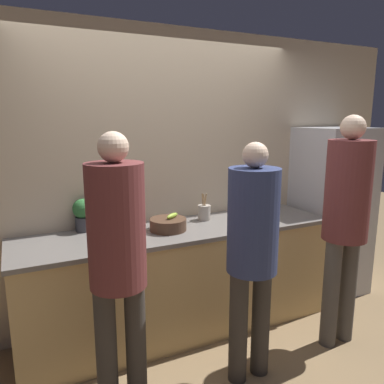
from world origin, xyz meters
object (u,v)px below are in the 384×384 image
(cup_red, at_px, (100,230))
(potted_plant, at_px, (83,213))
(bottle_amber, at_px, (114,235))
(person_center, at_px, (252,244))
(person_right, at_px, (346,212))
(utensil_crock, at_px, (204,212))
(refrigerator, at_px, (331,211))
(person_left, at_px, (118,254))
(fruit_bowl, at_px, (168,224))
(bottle_red, at_px, (132,224))

(cup_red, distance_m, potted_plant, 0.24)
(bottle_amber, bearing_deg, person_center, -34.40)
(bottle_amber, bearing_deg, person_right, -16.84)
(potted_plant, bearing_deg, utensil_crock, -7.28)
(refrigerator, height_order, cup_red, refrigerator)
(bottle_amber, relative_size, cup_red, 2.38)
(person_left, height_order, utensil_crock, person_left)
(fruit_bowl, relative_size, cup_red, 2.97)
(person_left, distance_m, person_center, 0.90)
(bottle_red, height_order, bottle_amber, bottle_amber)
(cup_red, bearing_deg, bottle_amber, -83.88)
(utensil_crock, distance_m, potted_plant, 1.05)
(person_right, height_order, utensil_crock, person_right)
(fruit_bowl, xyz_separation_m, utensil_crock, (0.41, 0.15, 0.02))
(fruit_bowl, bearing_deg, bottle_amber, -157.17)
(person_left, distance_m, bottle_amber, 0.47)
(person_center, height_order, potted_plant, person_center)
(fruit_bowl, height_order, bottle_amber, bottle_amber)
(cup_red, relative_size, potted_plant, 0.38)
(refrigerator, bearing_deg, bottle_amber, -173.76)
(person_right, bearing_deg, person_center, -177.73)
(person_center, xyz_separation_m, bottle_red, (-0.59, 0.80, 0.00))
(refrigerator, relative_size, person_right, 0.93)
(bottle_red, bearing_deg, person_center, -53.49)
(fruit_bowl, distance_m, cup_red, 0.54)
(person_left, xyz_separation_m, fruit_bowl, (0.60, 0.67, -0.07))
(person_left, relative_size, fruit_bowl, 5.85)
(bottle_red, height_order, potted_plant, potted_plant)
(bottle_amber, bearing_deg, person_left, -101.21)
(person_center, relative_size, utensil_crock, 6.90)
(fruit_bowl, distance_m, potted_plant, 0.70)
(person_left, height_order, bottle_red, person_left)
(refrigerator, relative_size, utensil_crock, 7.10)
(utensil_crock, height_order, bottle_red, utensil_crock)
(refrigerator, xyz_separation_m, fruit_bowl, (-1.86, -0.05, 0.11))
(refrigerator, distance_m, cup_red, 2.40)
(person_center, distance_m, cup_red, 1.20)
(person_left, xyz_separation_m, bottle_amber, (0.09, 0.46, -0.03))
(person_right, xyz_separation_m, utensil_crock, (-0.79, 0.88, -0.11))
(utensil_crock, xyz_separation_m, bottle_red, (-0.71, -0.11, 0.01))
(person_center, bearing_deg, person_left, 174.22)
(fruit_bowl, bearing_deg, bottle_red, 172.49)
(person_right, relative_size, fruit_bowl, 6.16)
(fruit_bowl, height_order, cup_red, fruit_bowl)
(refrigerator, relative_size, bottle_amber, 7.17)
(refrigerator, distance_m, utensil_crock, 1.46)
(bottle_red, relative_size, bottle_amber, 0.86)
(person_left, xyz_separation_m, cup_red, (0.06, 0.76, -0.07))
(person_left, relative_size, person_center, 1.05)
(refrigerator, distance_m, potted_plant, 2.51)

